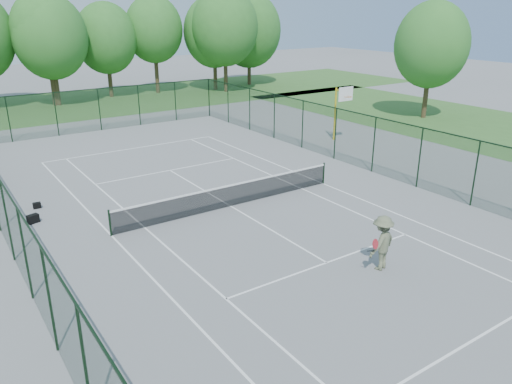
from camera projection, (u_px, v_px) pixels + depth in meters
ground at (231, 206)px, 22.42m from camera, size 140.00×140.00×0.00m
grass_far at (59, 105)px, 45.66m from camera, size 80.00×16.00×0.01m
grass_side at (470, 124)px, 38.20m from camera, size 14.00×40.00×0.01m
court_lines at (231, 206)px, 22.42m from camera, size 11.05×23.85×0.01m
tennis_net at (231, 194)px, 22.22m from camera, size 11.08×0.08×1.10m
fence_enclosure at (230, 173)px, 21.88m from camera, size 18.05×36.05×3.02m
tree_line_far at (50, 37)px, 43.58m from camera, size 39.40×6.40×9.70m
basketball_goal at (341, 103)px, 32.45m from camera, size 1.20×1.43×3.65m
tree_side at (432, 45)px, 38.56m from camera, size 5.69×5.69×9.01m
sports_bag_a at (33, 219)px, 20.65m from camera, size 0.51×0.39×0.36m
sports_bag_b at (37, 205)px, 22.18m from camera, size 0.35×0.23×0.26m
tennis_player at (382, 243)px, 16.76m from camera, size 1.76×0.96×1.93m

